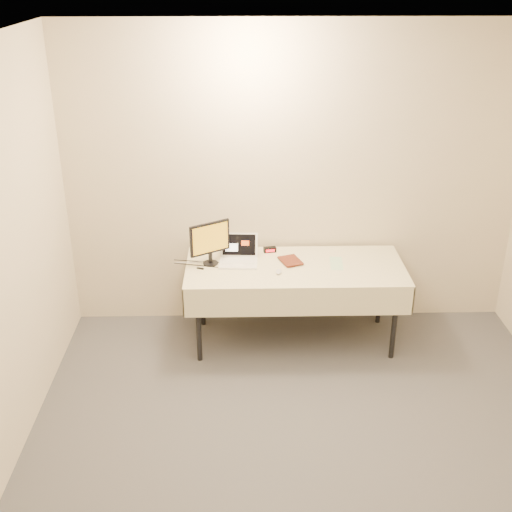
{
  "coord_description": "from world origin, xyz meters",
  "views": [
    {
      "loc": [
        -0.45,
        -2.85,
        3.11
      ],
      "look_at": [
        -0.34,
        1.99,
        0.86
      ],
      "focal_mm": 45.0,
      "sensor_mm": 36.0,
      "label": 1
    }
  ],
  "objects_px": {
    "laptop": "(239,256)",
    "monitor": "(210,240)",
    "table": "(295,272)",
    "book": "(282,252)"
  },
  "relations": [
    {
      "from": "monitor",
      "to": "book",
      "type": "distance_m",
      "value": 0.62
    },
    {
      "from": "laptop",
      "to": "book",
      "type": "xyz_separation_m",
      "value": [
        0.37,
        -0.06,
        0.05
      ]
    },
    {
      "from": "table",
      "to": "laptop",
      "type": "distance_m",
      "value": 0.51
    },
    {
      "from": "monitor",
      "to": "book",
      "type": "relative_size",
      "value": 1.76
    },
    {
      "from": "table",
      "to": "laptop",
      "type": "relative_size",
      "value": 5.47
    },
    {
      "from": "laptop",
      "to": "book",
      "type": "relative_size",
      "value": 1.58
    },
    {
      "from": "table",
      "to": "monitor",
      "type": "height_order",
      "value": "monitor"
    },
    {
      "from": "laptop",
      "to": "monitor",
      "type": "relative_size",
      "value": 0.9
    },
    {
      "from": "book",
      "to": "table",
      "type": "bearing_deg",
      "value": -44.07
    },
    {
      "from": "table",
      "to": "laptop",
      "type": "xyz_separation_m",
      "value": [
        -0.48,
        0.11,
        0.11
      ]
    }
  ]
}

